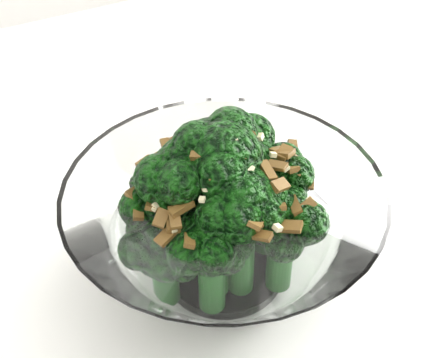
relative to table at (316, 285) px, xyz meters
name	(u,v)px	position (x,y,z in m)	size (l,w,h in m)	color
table	(316,285)	(0.00, 0.00, 0.00)	(1.21, 0.82, 0.75)	white
broccoli_dish	(223,223)	(-0.09, -0.01, 0.12)	(0.20, 0.20, 0.12)	white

